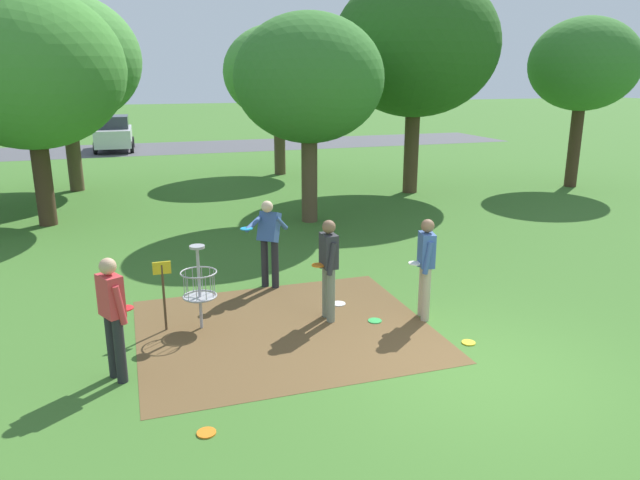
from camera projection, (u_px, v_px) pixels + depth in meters
The scene contains 19 objects.
ground_plane at pixel (476, 370), 8.19m from camera, with size 160.00×160.00×0.00m, color #3D6B28.
dirt_tee_pad at pixel (285, 329), 9.50m from camera, with size 4.59×3.98×0.01m, color brown.
disc_golf_basket at pixel (195, 284), 9.34m from camera, with size 0.98×0.58×1.39m.
player_foreground_watching at pixel (426, 263), 9.69m from camera, with size 0.43×0.49×1.71m.
player_throwing at pixel (113, 312), 7.69m from camera, with size 0.45×0.49×1.71m.
player_waiting_left at pixel (328, 264), 9.64m from camera, with size 0.40×0.47×1.71m.
player_waiting_right at pixel (269, 238), 11.12m from camera, with size 1.03×0.71×1.71m.
frisbee_near_basket at pixel (206, 433), 6.74m from camera, with size 0.22×0.22×0.02m, color orange.
frisbee_by_tee at pixel (339, 304), 10.53m from camera, with size 0.25×0.25×0.02m, color white.
frisbee_mid_grass at pixel (468, 343), 9.00m from camera, with size 0.21×0.21×0.02m, color gold.
frisbee_far_left at pixel (375, 321), 9.80m from camera, with size 0.23×0.23×0.02m, color green.
tree_near_left at pixel (309, 79), 15.46m from camera, with size 3.96×3.96×5.54m.
tree_near_right at pixel (29, 69), 15.00m from camera, with size 4.80×4.80×6.14m.
tree_mid_left at pixel (63, 60), 19.66m from camera, with size 5.10×5.10×6.62m.
tree_mid_center at pixel (416, 46), 19.24m from camera, with size 5.43×5.43×7.18m.
tree_mid_right at pixel (584, 65), 20.48m from camera, with size 3.75×3.75×5.90m.
tree_far_center at pixel (278, 73), 23.20m from camera, with size 4.34×4.34×5.89m.
parking_lot_strip at pixel (207, 147), 33.46m from camera, with size 36.00×6.00×0.01m, color #4C4C51.
parked_car_leftmost at pixel (114, 133), 31.53m from camera, with size 2.09×4.26×1.84m.
Camera 1 is at (-4.38, -6.35, 3.96)m, focal length 33.08 mm.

